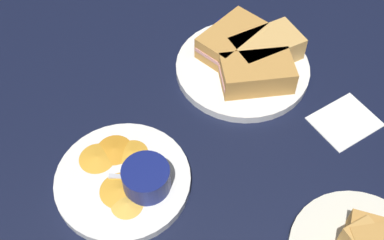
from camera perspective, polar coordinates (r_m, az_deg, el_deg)
ground_plane at (r=87.27cm, az=4.94°, el=-2.33°), size 110.00×110.00×3.00cm
plate_sandwich_main at (r=95.47cm, az=5.89°, el=6.03°), size 25.70×25.70×1.60cm
sandwich_half_near at (r=90.40cm, az=7.57°, el=5.39°), size 14.54×10.45×4.80cm
sandwich_half_far at (r=95.25cm, az=8.63°, el=8.24°), size 13.96×9.00×4.80cm
sandwich_half_extra at (r=96.16cm, az=4.62°, el=9.26°), size 15.02×12.60×4.80cm
ramekin_dark_sauce at (r=97.09cm, az=4.85°, el=9.67°), size 7.97×7.97×4.31cm
spoon_by_dark_ramekin at (r=94.21cm, az=5.35°, el=6.32°), size 4.03×9.90×0.80cm
plate_chips_companion at (r=80.55cm, az=-8.05°, el=-6.96°), size 22.00×22.00×1.60cm
ramekin_light_gravy at (r=76.74cm, az=-5.36°, el=-6.70°), size 7.57×7.57×4.30cm
spoon_by_gravy_ramekin at (r=78.88cm, az=-4.73°, el=-6.77°), size 9.56×5.53×0.80cm
plantain_chip_scatter at (r=80.12cm, az=-8.39°, el=-6.02°), size 12.12×16.94×0.60cm
paper_napkin_folded at (r=91.47cm, az=17.40°, el=-0.14°), size 12.57×11.01×0.40cm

